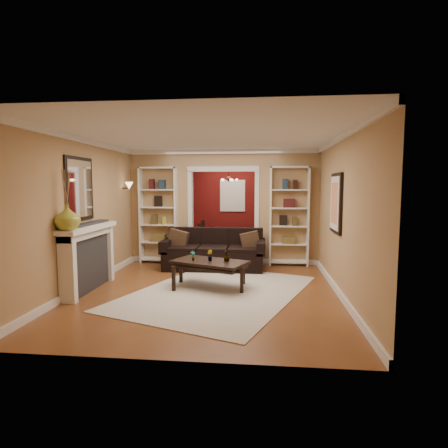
# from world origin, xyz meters

# --- Properties ---
(floor) EXTENTS (8.00, 8.00, 0.00)m
(floor) POSITION_xyz_m (0.00, 0.00, 0.00)
(floor) COLOR brown
(floor) RESTS_ON ground
(ceiling) EXTENTS (8.00, 8.00, 0.00)m
(ceiling) POSITION_xyz_m (0.00, 0.00, 2.70)
(ceiling) COLOR white
(ceiling) RESTS_ON ground
(wall_back) EXTENTS (8.00, 0.00, 8.00)m
(wall_back) POSITION_xyz_m (0.00, 4.00, 1.35)
(wall_back) COLOR tan
(wall_back) RESTS_ON ground
(wall_front) EXTENTS (8.00, 0.00, 8.00)m
(wall_front) POSITION_xyz_m (0.00, -4.00, 1.35)
(wall_front) COLOR tan
(wall_front) RESTS_ON ground
(wall_left) EXTENTS (0.00, 8.00, 8.00)m
(wall_left) POSITION_xyz_m (-2.25, 0.00, 1.35)
(wall_left) COLOR tan
(wall_left) RESTS_ON ground
(wall_right) EXTENTS (0.00, 8.00, 8.00)m
(wall_right) POSITION_xyz_m (2.25, 0.00, 1.35)
(wall_right) COLOR tan
(wall_right) RESTS_ON ground
(partition_wall) EXTENTS (4.50, 0.15, 2.70)m
(partition_wall) POSITION_xyz_m (0.00, 1.20, 1.35)
(partition_wall) COLOR tan
(partition_wall) RESTS_ON floor
(red_back_panel) EXTENTS (4.44, 0.04, 2.64)m
(red_back_panel) POSITION_xyz_m (0.00, 3.97, 1.32)
(red_back_panel) COLOR maroon
(red_back_panel) RESTS_ON floor
(dining_window) EXTENTS (0.78, 0.03, 0.98)m
(dining_window) POSITION_xyz_m (0.00, 3.93, 1.55)
(dining_window) COLOR #8CA5CC
(dining_window) RESTS_ON wall_back
(area_rug) EXTENTS (3.67, 4.28, 0.01)m
(area_rug) POSITION_xyz_m (0.17, -1.41, 0.01)
(area_rug) COLOR beige
(area_rug) RESTS_ON floor
(sofa) EXTENTS (2.28, 0.98, 0.89)m
(sofa) POSITION_xyz_m (-0.14, 0.45, 0.45)
(sofa) COLOR black
(sofa) RESTS_ON floor
(pillow_left) EXTENTS (0.46, 0.23, 0.44)m
(pillow_left) POSITION_xyz_m (-0.94, 0.43, 0.66)
(pillow_left) COLOR #523823
(pillow_left) RESTS_ON sofa
(pillow_right) EXTENTS (0.41, 0.19, 0.39)m
(pillow_right) POSITION_xyz_m (0.67, 0.43, 0.63)
(pillow_right) COLOR #523823
(pillow_right) RESTS_ON sofa
(coffee_table) EXTENTS (1.49, 1.16, 0.50)m
(coffee_table) POSITION_xyz_m (-0.01, -1.12, 0.25)
(coffee_table) COLOR black
(coffee_table) RESTS_ON floor
(plant_left) EXTENTS (0.11, 0.10, 0.17)m
(plant_left) POSITION_xyz_m (-0.31, -1.12, 0.59)
(plant_left) COLOR #336626
(plant_left) RESTS_ON coffee_table
(plant_center) EXTENTS (0.14, 0.14, 0.20)m
(plant_center) POSITION_xyz_m (-0.01, -1.12, 0.60)
(plant_center) COLOR #336626
(plant_center) RESTS_ON coffee_table
(plant_right) EXTENTS (0.16, 0.16, 0.21)m
(plant_right) POSITION_xyz_m (0.30, -1.12, 0.61)
(plant_right) COLOR #336626
(plant_right) RESTS_ON coffee_table
(bookshelf_left) EXTENTS (0.90, 0.30, 2.30)m
(bookshelf_left) POSITION_xyz_m (-1.55, 1.03, 1.15)
(bookshelf_left) COLOR white
(bookshelf_left) RESTS_ON floor
(bookshelf_right) EXTENTS (0.90, 0.30, 2.30)m
(bookshelf_right) POSITION_xyz_m (1.55, 1.03, 1.15)
(bookshelf_right) COLOR white
(bookshelf_right) RESTS_ON floor
(fireplace) EXTENTS (0.32, 1.70, 1.16)m
(fireplace) POSITION_xyz_m (-2.09, -1.50, 0.58)
(fireplace) COLOR white
(fireplace) RESTS_ON floor
(vase) EXTENTS (0.48, 0.48, 0.40)m
(vase) POSITION_xyz_m (-2.09, -2.20, 1.36)
(vase) COLOR #A4AD37
(vase) RESTS_ON fireplace
(mirror) EXTENTS (0.03, 0.95, 1.10)m
(mirror) POSITION_xyz_m (-2.23, -1.50, 1.80)
(mirror) COLOR silver
(mirror) RESTS_ON wall_left
(wall_sconce) EXTENTS (0.18, 0.18, 0.22)m
(wall_sconce) POSITION_xyz_m (-2.15, 0.55, 1.83)
(wall_sconce) COLOR #FFE0A5
(wall_sconce) RESTS_ON wall_left
(framed_art) EXTENTS (0.04, 0.85, 1.05)m
(framed_art) POSITION_xyz_m (2.21, -1.00, 1.55)
(framed_art) COLOR black
(framed_art) RESTS_ON wall_right
(dining_table) EXTENTS (1.72, 0.96, 0.61)m
(dining_table) POSITION_xyz_m (-0.01, 2.76, 0.30)
(dining_table) COLOR black
(dining_table) RESTS_ON floor
(dining_chair_nw) EXTENTS (0.54, 0.54, 0.86)m
(dining_chair_nw) POSITION_xyz_m (-0.56, 2.46, 0.43)
(dining_chair_nw) COLOR black
(dining_chair_nw) RESTS_ON floor
(dining_chair_ne) EXTENTS (0.43, 0.43, 0.86)m
(dining_chair_ne) POSITION_xyz_m (0.54, 2.46, 0.43)
(dining_chair_ne) COLOR black
(dining_chair_ne) RESTS_ON floor
(dining_chair_sw) EXTENTS (0.44, 0.44, 0.89)m
(dining_chair_sw) POSITION_xyz_m (-0.56, 3.06, 0.44)
(dining_chair_sw) COLOR black
(dining_chair_sw) RESTS_ON floor
(dining_chair_se) EXTENTS (0.48, 0.48, 0.80)m
(dining_chair_se) POSITION_xyz_m (0.54, 3.06, 0.40)
(dining_chair_se) COLOR black
(dining_chair_se) RESTS_ON floor
(chandelier) EXTENTS (0.50, 0.50, 0.30)m
(chandelier) POSITION_xyz_m (0.00, 2.70, 2.02)
(chandelier) COLOR #361E18
(chandelier) RESTS_ON ceiling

